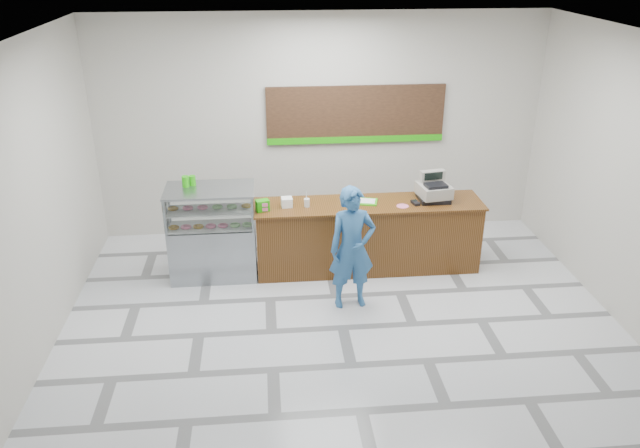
{
  "coord_description": "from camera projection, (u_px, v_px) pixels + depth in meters",
  "views": [
    {
      "loc": [
        -0.9,
        -6.52,
        4.42
      ],
      "look_at": [
        -0.2,
        0.9,
        1.03
      ],
      "focal_mm": 35.0,
      "sensor_mm": 36.0,
      "label": 1
    }
  ],
  "objects": [
    {
      "name": "green_cup_right",
      "position": [
        192.0,
        180.0,
        8.62
      ],
      "size": [
        0.09,
        0.09,
        0.14
      ],
      "primitive_type": "cylinder",
      "color": "#21AB0B",
      "rests_on": "display_case"
    },
    {
      "name": "napkin_box",
      "position": [
        287.0,
        202.0,
        8.7
      ],
      "size": [
        0.16,
        0.16,
        0.13
      ],
      "primitive_type": "cube",
      "rotation": [
        0.0,
        0.0,
        0.07
      ],
      "color": "white",
      "rests_on": "sales_counter"
    },
    {
      "name": "green_cup_left",
      "position": [
        186.0,
        182.0,
        8.56
      ],
      "size": [
        0.1,
        0.1,
        0.15
      ],
      "primitive_type": "cylinder",
      "color": "#21AB0B",
      "rests_on": "display_case"
    },
    {
      "name": "back_wall",
      "position": [
        321.0,
        127.0,
        9.81
      ],
      "size": [
        7.0,
        0.0,
        7.0
      ],
      "primitive_type": "plane",
      "rotation": [
        1.57,
        0.0,
        0.0
      ],
      "color": "beige",
      "rests_on": "floor"
    },
    {
      "name": "sales_counter",
      "position": [
        367.0,
        236.0,
        9.05
      ],
      "size": [
        3.26,
        0.76,
        1.03
      ],
      "color": "brown",
      "rests_on": "floor"
    },
    {
      "name": "cash_register",
      "position": [
        434.0,
        190.0,
        8.9
      ],
      "size": [
        0.48,
        0.5,
        0.4
      ],
      "rotation": [
        0.0,
        0.0,
        0.16
      ],
      "color": "black",
      "rests_on": "sales_counter"
    },
    {
      "name": "serving_tray",
      "position": [
        364.0,
        201.0,
        8.87
      ],
      "size": [
        0.42,
        0.35,
        0.02
      ],
      "rotation": [
        0.0,
        0.0,
        -0.24
      ],
      "color": "#38B013",
      "rests_on": "sales_counter"
    },
    {
      "name": "promo_box",
      "position": [
        263.0,
        205.0,
        8.56
      ],
      "size": [
        0.2,
        0.16,
        0.16
      ],
      "primitive_type": "cube",
      "rotation": [
        0.0,
        0.0,
        0.28
      ],
      "color": "#21AB0B",
      "rests_on": "sales_counter"
    },
    {
      "name": "display_case",
      "position": [
        212.0,
        232.0,
        8.8
      ],
      "size": [
        1.22,
        0.72,
        1.33
      ],
      "color": "gray",
      "rests_on": "floor"
    },
    {
      "name": "menu_board",
      "position": [
        356.0,
        115.0,
        9.74
      ],
      "size": [
        2.8,
        0.06,
        0.9
      ],
      "color": "black",
      "rests_on": "back_wall"
    },
    {
      "name": "customer",
      "position": [
        352.0,
        248.0,
        8.0
      ],
      "size": [
        0.64,
        0.46,
        1.66
      ],
      "primitive_type": "imported",
      "rotation": [
        0.0,
        0.0,
        0.11
      ],
      "color": "#2C6198",
      "rests_on": "floor"
    },
    {
      "name": "straw_cup",
      "position": [
        307.0,
        203.0,
        8.7
      ],
      "size": [
        0.08,
        0.08,
        0.12
      ],
      "primitive_type": "cylinder",
      "color": "silver",
      "rests_on": "sales_counter"
    },
    {
      "name": "card_terminal",
      "position": [
        415.0,
        203.0,
        8.79
      ],
      "size": [
        0.11,
        0.17,
        0.04
      ],
      "primitive_type": "cube",
      "rotation": [
        0.0,
        0.0,
        0.22
      ],
      "color": "black",
      "rests_on": "sales_counter"
    },
    {
      "name": "ceiling",
      "position": [
        348.0,
        40.0,
        6.36
      ],
      "size": [
        7.0,
        7.0,
        0.0
      ],
      "primitive_type": "plane",
      "rotation": [
        3.14,
        0.0,
        0.0
      ],
      "color": "silver",
      "rests_on": "back_wall"
    },
    {
      "name": "floor",
      "position": [
        343.0,
        328.0,
        7.81
      ],
      "size": [
        7.0,
        7.0,
        0.0
      ],
      "primitive_type": "plane",
      "color": "silver",
      "rests_on": "ground"
    },
    {
      "name": "donut_decal",
      "position": [
        403.0,
        206.0,
        8.73
      ],
      "size": [
        0.17,
        0.17,
        0.0
      ],
      "primitive_type": "cylinder",
      "color": "pink",
      "rests_on": "sales_counter"
    }
  ]
}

